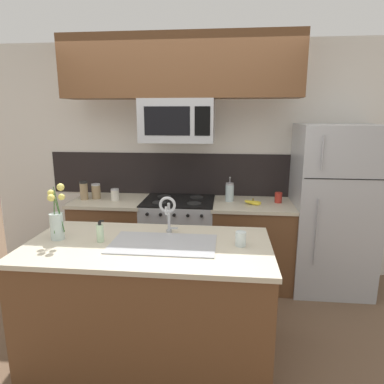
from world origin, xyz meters
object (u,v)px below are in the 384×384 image
Objects in this scene: french_press at (230,192)px; dish_soap_bottle at (100,233)px; stove_range at (179,240)px; drinking_glass at (241,239)px; storage_jar_tall at (84,191)px; storage_jar_medium at (96,191)px; banana_bunch at (253,203)px; storage_jar_short at (115,195)px; refrigerator at (332,209)px; sink_faucet at (168,210)px; flower_vase at (57,222)px; microwave at (178,121)px; coffee_tin at (278,198)px.

dish_soap_bottle is at bearing -125.98° from french_press.
stove_range is 8.92× the size of drinking_glass.
storage_jar_tall is 1.22× the size of storage_jar_medium.
storage_jar_medium is 0.87× the size of banana_bunch.
stove_range is 4.60× the size of storage_jar_tall.
storage_jar_short is at bearing -0.49° from storage_jar_tall.
refrigerator is at bearing 1.43° from storage_jar_short.
french_press is (0.55, 0.06, 0.55)m from stove_range.
sink_faucet is (-1.54, -1.05, 0.24)m from refrigerator.
refrigerator is 9.14× the size of banana_bunch.
storage_jar_tall is at bearing 104.32° from flower_vase.
french_press is at bearing 4.49° from storage_jar_short.
microwave is at bearing 117.40° from drinking_glass.
drinking_glass is (0.08, -1.28, -0.05)m from french_press.
refrigerator is at bearing -0.12° from storage_jar_medium.
drinking_glass is (1.31, -1.18, -0.01)m from storage_jar_short.
refrigerator is 16.62× the size of drinking_glass.
banana_bunch is at bearing -4.46° from stove_range.
storage_jar_short is (-0.69, -0.04, 0.51)m from stove_range.
coffee_tin is at bearing 70.94° from drinking_glass.
dish_soap_bottle is at bearing -138.45° from coffee_tin.
refrigerator is 0.82m from banana_bunch.
banana_bunch is 1.82× the size of drinking_glass.
flower_vase reaches higher than storage_jar_medium.
flower_vase is at bearing 177.27° from dish_soap_bottle.
refrigerator reaches higher than storage_jar_medium.
flower_vase is (-0.33, 0.02, 0.06)m from dish_soap_bottle.
storage_jar_tall is at bearing 179.14° from banana_bunch.
storage_jar_tall is at bearing 138.00° from sink_faucet.
drinking_glass is at bearing -109.06° from coffee_tin.
flower_vase reaches higher than french_press.
dish_soap_bottle reaches higher than storage_jar_short.
sink_faucet is at bearing -132.58° from coffee_tin.
flower_vase is at bearing -142.54° from banana_bunch.
refrigerator is at bearing -3.16° from coffee_tin.
storage_jar_medium is at bearing 179.88° from refrigerator.
coffee_tin is at bearing 2.30° from storage_jar_tall.
storage_jar_short is at bearing 127.31° from sink_faucet.
stove_range is 5.64× the size of dish_soap_bottle.
flower_vase is at bearing -179.56° from drinking_glass.
refrigerator reaches higher than dish_soap_bottle.
banana_bunch is at bearing 53.33° from sink_faucet.
storage_jar_short is 1.16× the size of coffee_tin.
refrigerator reaches higher than stove_range.
flower_vase is at bearing -144.53° from coffee_tin.
sink_faucet is 0.60m from drinking_glass.
microwave is 1.59m from flower_vase.
storage_jar_short is (0.24, -0.06, -0.02)m from storage_jar_medium.
refrigerator is 8.56× the size of storage_jar_tall.
sink_faucet reaches higher than stove_range.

